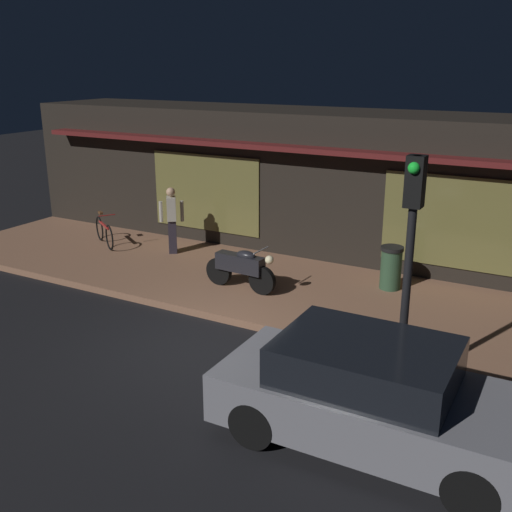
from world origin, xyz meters
TOP-DOWN VIEW (x-y plane):
  - ground_plane at (0.00, 0.00)m, footprint 60.00×60.00m
  - sidewalk_slab at (0.00, 3.00)m, footprint 18.00×4.00m
  - storefront_building at (0.00, 6.39)m, footprint 18.00×3.30m
  - motorcycle at (-0.61, 2.40)m, footprint 1.70×0.55m
  - bicycle_parked at (-5.41, 3.47)m, footprint 1.41×0.94m
  - person_photographer at (-3.45, 3.82)m, footprint 0.55×0.44m
  - trash_bin at (2.13, 3.99)m, footprint 0.48×0.48m
  - traffic_light_pole at (3.48, 0.02)m, footprint 0.24×0.33m
  - parked_car_near at (3.49, -1.29)m, footprint 4.11×1.80m

SIDE VIEW (x-z plane):
  - ground_plane at x=0.00m, z-range 0.00..0.00m
  - sidewalk_slab at x=0.00m, z-range 0.00..0.15m
  - bicycle_parked at x=-5.41m, z-range 0.05..0.96m
  - trash_bin at x=2.13m, z-range 0.16..1.09m
  - motorcycle at x=-0.61m, z-range 0.16..1.13m
  - parked_car_near at x=3.49m, z-range -0.01..1.41m
  - person_photographer at x=-3.45m, z-range 0.19..1.86m
  - storefront_building at x=0.00m, z-range 0.00..3.60m
  - traffic_light_pole at x=3.48m, z-range 0.68..4.28m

